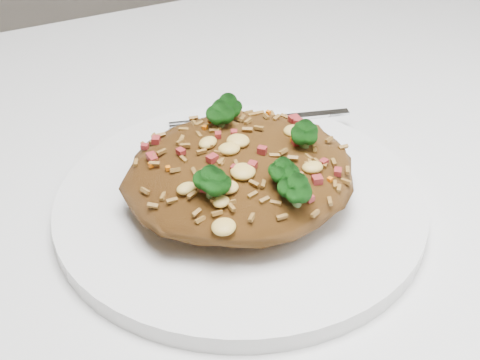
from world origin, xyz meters
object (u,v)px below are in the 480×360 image
dining_table (190,286)px  plate (240,203)px  fork (269,119)px  fried_rice (240,164)px

dining_table → plate: bearing=-38.8°
dining_table → plate: size_ratio=4.29×
fork → dining_table: bearing=-134.5°
dining_table → fried_rice: 0.14m
dining_table → fried_rice: (0.03, -0.03, 0.13)m
plate → dining_table: bearing=141.2°
fried_rice → fork: size_ratio=1.08×
dining_table → fried_rice: fried_rice is taller
dining_table → fork: fork is taller
plate → fork: bearing=49.9°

